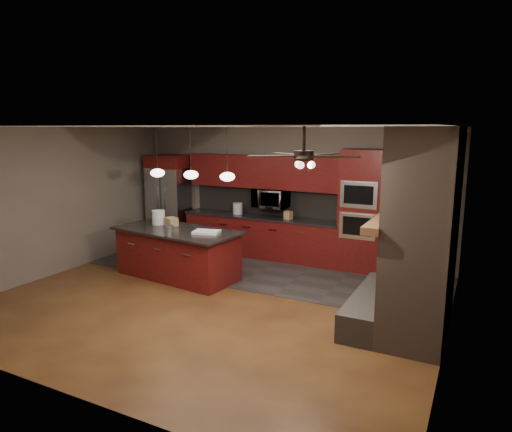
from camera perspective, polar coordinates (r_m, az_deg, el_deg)
The scene contains 22 objects.
ground at distance 7.64m, azimuth -5.12°, elevation -10.44°, with size 7.00×7.00×0.00m, color brown.
ceiling at distance 7.11m, azimuth -5.51°, elevation 11.06°, with size 7.00×6.00×0.02m, color white.
back_wall at distance 9.88m, azimuth 3.95°, elevation 2.89°, with size 7.00×0.02×2.80m, color #6C6357.
right_wall at distance 6.19m, azimuth 23.42°, elevation -2.86°, with size 0.02×6.00×2.80m, color #6C6357.
left_wall at distance 9.55m, azimuth -23.43°, elevation 1.73°, with size 0.02×6.00×2.80m, color #6C6357.
slate_tile_patch at distance 9.12m, azimuth 0.88°, elevation -6.77°, with size 7.00×2.40×0.01m, color #363330.
fireplace_column at distance 6.63m, azimuth 19.60°, elevation -2.61°, with size 1.30×2.10×2.80m.
back_cabinetry at distance 9.93m, azimuth 0.81°, elevation -0.01°, with size 3.59×0.64×2.20m.
oven_tower at distance 9.10m, azimuth 13.08°, elevation 0.61°, with size 0.80×0.63×2.38m.
microwave at distance 9.78m, azimuth 1.88°, elevation 2.23°, with size 0.73×0.41×0.50m, color silver.
refrigerator at distance 11.03m, azimuth -10.65°, elevation 1.89°, with size 0.93×0.75×2.16m.
kitchen_island at distance 8.74m, azimuth -9.79°, elevation -4.58°, with size 2.56×1.40×0.92m.
white_bucket at distance 9.13m, azimuth -12.08°, elevation -0.17°, with size 0.26×0.26×0.28m, color silver.
paint_can at distance 8.50m, azimuth -10.82°, elevation -1.52°, with size 0.16×0.16×0.11m, color silver.
paint_tray at distance 8.24m, azimuth -6.20°, elevation -2.00°, with size 0.46×0.32×0.05m, color white.
cardboard_box at distance 8.96m, azimuth -10.55°, elevation -0.70°, with size 0.25×0.18×0.16m, color #9E8151.
counter_bucket at distance 10.13m, azimuth -2.30°, elevation 0.95°, with size 0.22×0.22×0.24m, color silver.
counter_box at distance 9.57m, azimuth 4.05°, elevation 0.11°, with size 0.16×0.12×0.17m, color tan.
pendant_left at distance 8.68m, azimuth -12.21°, elevation 5.31°, with size 0.26×0.26×0.92m.
pendant_center at distance 8.23m, azimuth -8.13°, elevation 5.16°, with size 0.26×0.26×0.92m.
pendant_right at distance 7.83m, azimuth -3.59°, elevation 4.95°, with size 0.26×0.26×0.92m.
ceiling_fan at distance 5.60m, azimuth 5.98°, elevation 7.59°, with size 1.27×1.33×0.41m.
Camera 1 is at (3.78, -6.02, 2.78)m, focal length 32.00 mm.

